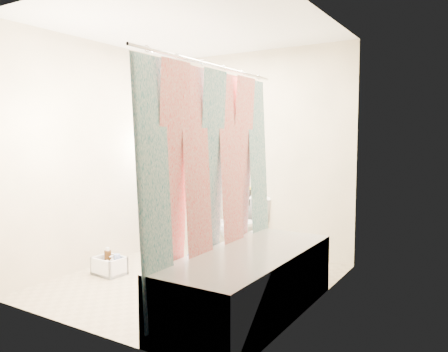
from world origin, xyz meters
The scene contains 14 objects.
floor centered at (0.00, 0.00, 0.00)m, with size 2.60×2.60×0.00m, color tan.
ceiling centered at (0.00, 0.00, 2.40)m, with size 2.40×2.60×0.02m, color white.
wall_back centered at (0.00, 1.30, 1.20)m, with size 2.40×0.02×2.40m, color beige.
wall_front centered at (0.00, -1.30, 1.20)m, with size 2.40×0.02×2.40m, color beige.
wall_left centered at (-1.20, 0.00, 1.20)m, with size 0.02×2.60×2.40m, color beige.
wall_right centered at (1.20, 0.00, 1.20)m, with size 0.02×2.60×2.40m, color beige.
bathtub centered at (0.85, -0.43, 0.27)m, with size 0.70×1.75×0.50m.
curtain_rod centered at (0.52, -0.43, 1.95)m, with size 0.02×0.02×1.90m, color silver.
shower_curtain centered at (0.52, -0.43, 1.02)m, with size 0.06×1.75×1.80m, color white.
toilet centered at (-0.04, 1.08, 0.34)m, with size 0.38×0.68×0.69m, color white.
tank_lid centered at (-0.07, 0.97, 0.40)m, with size 0.42×0.18×0.03m, color white.
tank_internals centered at (-0.04, 1.27, 0.68)m, with size 0.17×0.07×0.23m.
plumber centered at (-0.50, 0.81, 0.85)m, with size 0.62×0.41×1.71m, color #0F2397.
cleaning_caddy centered at (-0.82, -0.29, 0.08)m, with size 0.32×0.26×0.23m.
Camera 1 is at (2.42, -3.35, 1.39)m, focal length 35.00 mm.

